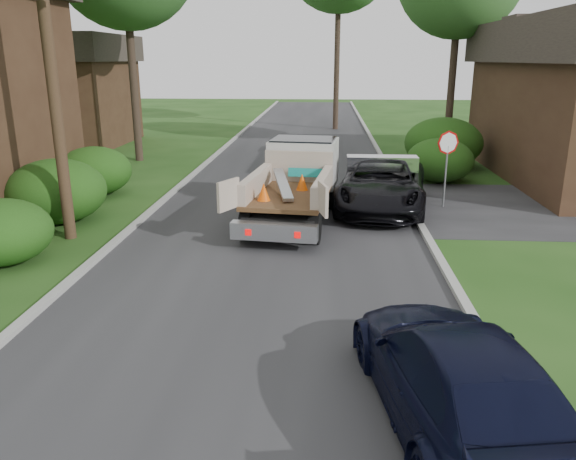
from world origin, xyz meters
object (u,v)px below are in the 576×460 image
at_px(house_left_far, 58,89).
at_px(flatbed_truck, 298,176).
at_px(black_pickup, 382,184).
at_px(utility_pole, 47,36).
at_px(navy_suv, 457,376).
at_px(stop_sign, 447,153).

relative_size(house_left_far, flatbed_truck, 1.25).
height_order(house_left_far, black_pickup, house_left_far).
relative_size(house_left_far, black_pickup, 1.31).
xyz_separation_m(utility_pole, navy_suv, (8.56, -7.48, -4.47)).
height_order(stop_sign, house_left_far, house_left_far).
relative_size(house_left_far, navy_suv, 1.57).
relative_size(flatbed_truck, black_pickup, 1.05).
relative_size(utility_pole, black_pickup, 1.74).
relative_size(stop_sign, flatbed_truck, 0.41).
relative_size(black_pickup, navy_suv, 1.19).
xyz_separation_m(flatbed_truck, black_pickup, (2.66, 0.89, -0.40)).
bearing_deg(house_left_far, stop_sign, -34.81).
bearing_deg(flatbed_truck, utility_pole, -147.95).
distance_m(utility_pole, black_pickup, 10.39).
height_order(house_left_far, flatbed_truck, house_left_far).
distance_m(house_left_far, flatbed_truck, 20.01).
distance_m(utility_pole, navy_suv, 12.22).
bearing_deg(navy_suv, flatbed_truck, -85.19).
distance_m(flatbed_truck, navy_suv, 10.66).
height_order(flatbed_truck, black_pickup, flatbed_truck).
bearing_deg(navy_suv, house_left_far, -65.09).
distance_m(house_left_far, black_pickup, 21.43).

